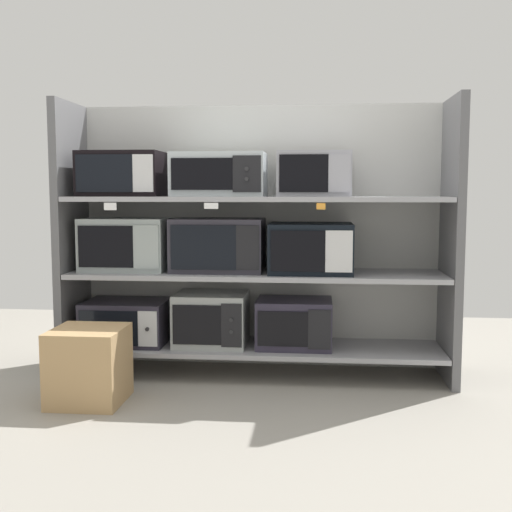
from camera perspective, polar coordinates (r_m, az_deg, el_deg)
name	(u,v)px	position (r m, az deg, el deg)	size (l,w,h in m)	color
ground	(236,436)	(3.15, -1.81, -15.94)	(6.32, 6.00, 0.02)	gray
back_panel	(260,237)	(4.20, 0.36, 1.76)	(2.52, 0.04, 1.72)	#B2B2AD
upright_left	(72,238)	(4.21, -16.32, 1.53)	(0.05, 0.52, 1.72)	#5B5B5E
upright_right	(451,241)	(3.99, 17.23, 1.28)	(0.05, 0.52, 1.72)	#5B5B5E
shelf_0	(256,348)	(4.04, 0.00, -8.29)	(2.32, 0.52, 0.03)	#99999E
microwave_0	(126,322)	(4.16, -11.62, -5.84)	(0.52, 0.41, 0.27)	#2A2633
microwave_1	(211,319)	(4.03, -4.05, -5.69)	(0.45, 0.39, 0.33)	#9DA3A1
microwave_2	(294,323)	(3.98, 3.47, -6.07)	(0.47, 0.36, 0.30)	#2B2637
shelf_1	(256,274)	(3.95, 0.00, -1.66)	(2.32, 0.52, 0.03)	#99999E
microwave_3	(126,244)	(4.09, -11.68, 1.03)	(0.53, 0.35, 0.33)	#98A3A1
microwave_4	(218,245)	(3.96, -3.45, 0.99)	(0.57, 0.35, 0.33)	#2E2C36
microwave_5	(311,248)	(3.91, 4.97, 0.72)	(0.51, 0.42, 0.31)	black
shelf_2	(256,199)	(3.92, 0.00, 5.17)	(2.32, 0.52, 0.03)	#99999E
microwave_6	(122,174)	(4.08, -11.99, 7.25)	(0.51, 0.36, 0.28)	black
microwave_7	(219,175)	(3.94, -3.32, 7.34)	(0.57, 0.37, 0.27)	#B3BEC2
microwave_8	(314,174)	(3.90, 5.27, 7.37)	(0.44, 0.37, 0.27)	#999AA3
price_tag_0	(110,206)	(3.84, -13.03, 4.38)	(0.08, 0.00, 0.04)	white
price_tag_1	(211,206)	(3.69, -4.07, 4.54)	(0.08, 0.00, 0.03)	white
price_tag_2	(321,206)	(3.64, 5.89, 4.49)	(0.05, 0.00, 0.04)	orange
shipping_carton	(89,365)	(3.64, -14.86, -9.53)	(0.39, 0.39, 0.41)	tan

